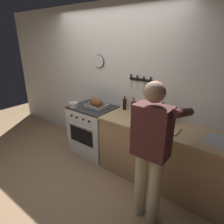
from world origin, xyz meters
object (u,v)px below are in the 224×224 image
object	(u,v)px
bottle_cooking_oil	(133,108)
person_cook	(151,147)
stove	(94,130)
bottle_soy_sauce	(125,104)
saucepan	(74,105)
bottle_dish_soap	(155,113)
bottle_wine_red	(162,115)
cutting_board	(165,129)
roasting_pan	(96,103)
bottle_vinegar	(174,115)
bottle_hot_sauce	(134,108)

from	to	relation	value
bottle_cooking_oil	person_cook	bearing A→B (deg)	-46.65
stove	bottle_soy_sauce	size ratio (longest dim) A/B	3.86
stove	bottle_soy_sauce	bearing A→B (deg)	23.13
saucepan	bottle_dish_soap	distance (m)	1.42
bottle_dish_soap	bottle_wine_red	bearing A→B (deg)	-23.94
cutting_board	bottle_dish_soap	bearing A→B (deg)	141.00
roasting_pan	bottle_vinegar	xyz separation A→B (m)	(1.29, 0.24, 0.02)
bottle_cooking_oil	bottle_vinegar	bearing A→B (deg)	15.83
bottle_soy_sauce	bottle_vinegar	xyz separation A→B (m)	(0.86, 0.01, 0.00)
bottle_soy_sauce	bottle_wine_red	size ratio (longest dim) A/B	0.74
saucepan	cutting_board	distance (m)	1.64
stove	saucepan	distance (m)	0.59
bottle_dish_soap	bottle_cooking_oil	distance (m)	0.35
bottle_soy_sauce	cutting_board	bearing A→B (deg)	-19.56
person_cook	bottle_soy_sauce	world-z (taller)	person_cook
bottle_dish_soap	bottle_vinegar	world-z (taller)	bottle_dish_soap
bottle_wine_red	bottle_vinegar	world-z (taller)	bottle_wine_red
roasting_pan	bottle_soy_sauce	bearing A→B (deg)	28.10
cutting_board	bottle_soy_sauce	size ratio (longest dim) A/B	1.54
bottle_dish_soap	bottle_cooking_oil	bearing A→B (deg)	-170.01
bottle_hot_sauce	bottle_dish_soap	bearing A→B (deg)	-12.29
stove	bottle_wine_red	distance (m)	1.40
bottle_soy_sauce	roasting_pan	bearing A→B (deg)	-151.90
bottle_vinegar	bottle_cooking_oil	bearing A→B (deg)	-164.17
bottle_soy_sauce	bottle_wine_red	xyz separation A→B (m)	(0.74, -0.16, 0.04)
stove	cutting_board	distance (m)	1.47
bottle_vinegar	stove	bearing A→B (deg)	-170.54
saucepan	bottle_hot_sauce	distance (m)	1.06
stove	person_cook	size ratio (longest dim) A/B	0.54
cutting_board	bottle_vinegar	size ratio (longest dim) A/B	1.54
cutting_board	bottle_vinegar	distance (m)	0.33
bottle_soy_sauce	bottle_vinegar	size ratio (longest dim) A/B	0.99
bottle_wine_red	bottle_cooking_oil	bearing A→B (deg)	-179.73
cutting_board	saucepan	bearing A→B (deg)	-175.26
roasting_pan	bottle_hot_sauce	xyz separation A→B (m)	(0.63, 0.22, -0.01)
cutting_board	bottle_soy_sauce	distance (m)	0.92
bottle_vinegar	bottle_cooking_oil	xyz separation A→B (m)	(-0.59, -0.17, 0.02)
saucepan	cutting_board	xyz separation A→B (m)	(1.63, 0.14, -0.03)
person_cook	cutting_board	size ratio (longest dim) A/B	4.61
bottle_wine_red	bottle_vinegar	xyz separation A→B (m)	(0.11, 0.17, -0.03)
saucepan	bottle_soy_sauce	distance (m)	0.89
cutting_board	bottle_cooking_oil	bearing A→B (deg)	166.40
stove	saucepan	xyz separation A→B (m)	(-0.24, -0.22, 0.49)
cutting_board	bottle_soy_sauce	bearing A→B (deg)	160.44
bottle_soy_sauce	stove	bearing A→B (deg)	-156.87
roasting_pan	saucepan	world-z (taller)	roasting_pan
cutting_board	bottle_cooking_oil	xyz separation A→B (m)	(-0.60, 0.15, 0.11)
cutting_board	bottle_cooking_oil	world-z (taller)	bottle_cooking_oil
stove	bottle_hot_sauce	bearing A→B (deg)	16.44
saucepan	bottle_cooking_oil	xyz separation A→B (m)	(1.03, 0.28, 0.08)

